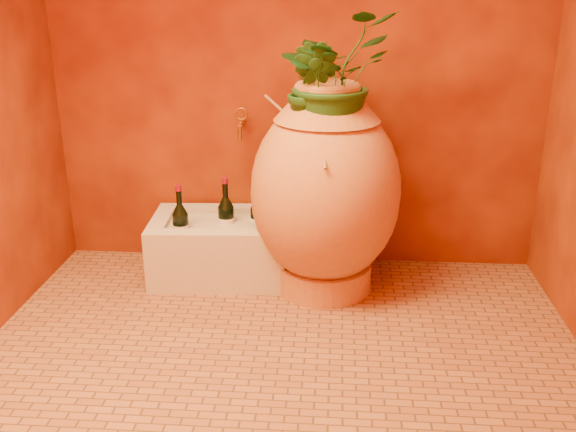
# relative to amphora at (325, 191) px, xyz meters

# --- Properties ---
(floor) EXTENTS (2.50, 2.50, 0.00)m
(floor) POSITION_rel_amphora_xyz_m (-0.16, -0.65, -0.51)
(floor) COLOR brown
(floor) RESTS_ON ground
(wall_back) EXTENTS (2.50, 0.02, 2.50)m
(wall_back) POSITION_rel_amphora_xyz_m (-0.16, 0.35, 0.74)
(wall_back) COLOR #511204
(wall_back) RESTS_ON ground
(amphora) EXTENTS (0.90, 0.90, 1.02)m
(amphora) POSITION_rel_amphora_xyz_m (0.00, 0.00, 0.00)
(amphora) COLOR #C07736
(amphora) RESTS_ON floor
(stone_basin) EXTENTS (0.70, 0.50, 0.31)m
(stone_basin) POSITION_rel_amphora_xyz_m (-0.54, 0.10, -0.36)
(stone_basin) COLOR beige
(stone_basin) RESTS_ON floor
(wine_bottle_a) EXTENTS (0.08, 0.08, 0.31)m
(wine_bottle_a) POSITION_rel_amphora_xyz_m (-0.35, 0.17, -0.22)
(wine_bottle_a) COLOR black
(wine_bottle_a) RESTS_ON stone_basin
(wine_bottle_b) EXTENTS (0.08, 0.08, 0.35)m
(wine_bottle_b) POSITION_rel_amphora_xyz_m (-0.50, 0.12, -0.21)
(wine_bottle_b) COLOR black
(wine_bottle_b) RESTS_ON stone_basin
(wine_bottle_c) EXTENTS (0.08, 0.08, 0.34)m
(wine_bottle_c) POSITION_rel_amphora_xyz_m (-0.71, 0.01, -0.21)
(wine_bottle_c) COLOR black
(wine_bottle_c) RESTS_ON stone_basin
(wall_tap) EXTENTS (0.07, 0.14, 0.16)m
(wall_tap) POSITION_rel_amphora_xyz_m (-0.44, 0.27, 0.26)
(wall_tap) COLOR #A07125
(wall_tap) RESTS_ON wall_back
(plant_main) EXTENTS (0.68, 0.68, 0.57)m
(plant_main) POSITION_rel_amphora_xyz_m (0.02, -0.02, 0.53)
(plant_main) COLOR #194418
(plant_main) RESTS_ON amphora
(plant_side) EXTENTS (0.29, 0.28, 0.42)m
(plant_side) POSITION_rel_amphora_xyz_m (-0.06, -0.09, 0.49)
(plant_side) COLOR #194418
(plant_side) RESTS_ON amphora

